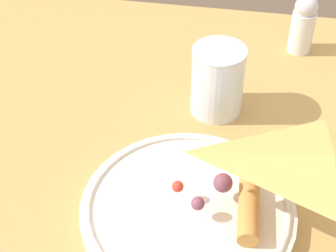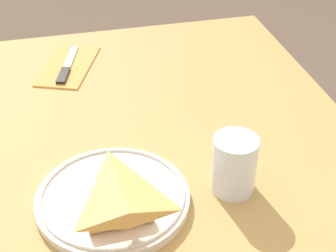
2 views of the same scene
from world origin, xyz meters
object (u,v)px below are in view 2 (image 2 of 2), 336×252
(plate_pizza, at_px, (113,197))
(butter_knife, at_px, (67,66))
(napkin_folded, at_px, (68,66))
(milk_glass, at_px, (234,165))
(dining_table, at_px, (165,219))

(plate_pizza, xyz_separation_m, butter_knife, (0.47, 0.04, -0.01))
(napkin_folded, height_order, butter_knife, butter_knife)
(plate_pizza, bearing_deg, butter_knife, 4.42)
(milk_glass, relative_size, napkin_folded, 0.45)
(milk_glass, xyz_separation_m, napkin_folded, (0.49, 0.24, -0.05))
(milk_glass, distance_m, napkin_folded, 0.55)
(plate_pizza, distance_m, butter_knife, 0.47)
(plate_pizza, xyz_separation_m, napkin_folded, (0.48, 0.03, -0.01))
(milk_glass, bearing_deg, plate_pizza, 87.01)
(butter_knife, bearing_deg, napkin_folded, 0.00)
(dining_table, xyz_separation_m, milk_glass, (-0.04, -0.11, 0.14))
(dining_table, xyz_separation_m, plate_pizza, (-0.03, 0.09, 0.11))
(butter_knife, bearing_deg, milk_glass, -137.88)
(dining_table, xyz_separation_m, napkin_folded, (0.45, 0.13, 0.09))
(dining_table, relative_size, milk_glass, 12.18)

